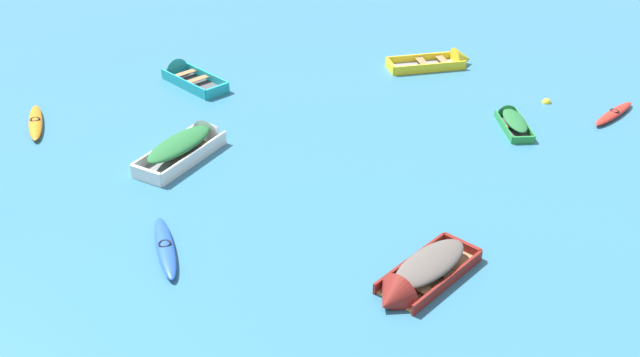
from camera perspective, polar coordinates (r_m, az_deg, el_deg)
The scene contains 9 objects.
kayak_red_outer_right at distance 32.61m, azimuth 21.67°, elevation 4.67°, with size 2.43×2.52×0.29m.
rowboat_maroon_back_row_left at distance 21.04m, azimuth 7.36°, elevation -7.71°, with size 3.54×3.77×1.27m.
rowboat_white_far_left at distance 27.92m, azimuth -9.87°, elevation 2.73°, with size 3.20×4.39×1.29m.
kayak_orange_midfield_left at distance 31.67m, azimuth -21.04°, elevation 4.06°, with size 1.59×3.27×0.31m.
rowboat_green_far_back at distance 30.62m, azimuth 14.50°, elevation 4.46°, with size 1.13×2.87×0.83m.
kayak_blue_near_right at distance 22.81m, azimuth -11.82°, elevation -5.19°, with size 1.53×3.29×0.31m.
rowboat_yellow_cluster_inner at distance 35.85m, azimuth 9.74°, elevation 8.85°, with size 4.20×2.19×1.21m.
rowboat_turquoise_back_row_right at distance 34.39m, azimuth -10.52°, elevation 7.85°, with size 3.55×3.54×1.18m.
mooring_buoy_midfield at distance 33.03m, azimuth 17.03°, elevation 5.60°, with size 0.38×0.38×0.38m, color yellow.
Camera 1 is at (0.49, -1.49, 13.28)m, focal length 41.60 mm.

